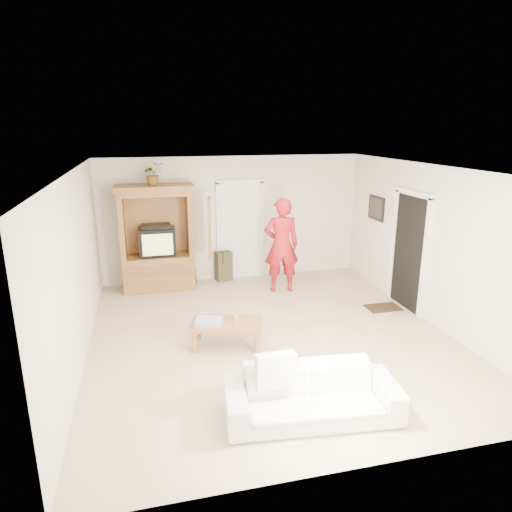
{
  "coord_description": "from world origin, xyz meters",
  "views": [
    {
      "loc": [
        -1.79,
        -6.33,
        3.2
      ],
      "look_at": [
        -0.08,
        0.6,
        1.15
      ],
      "focal_mm": 32.0,
      "sensor_mm": 36.0,
      "label": 1
    }
  ],
  "objects_px": {
    "armoire": "(159,245)",
    "coffee_table": "(227,325)",
    "man": "(281,245)",
    "sofa": "(312,395)"
  },
  "relations": [
    {
      "from": "man",
      "to": "coffee_table",
      "type": "distance_m",
      "value": 2.65
    },
    {
      "from": "man",
      "to": "sofa",
      "type": "relative_size",
      "value": 0.96
    },
    {
      "from": "armoire",
      "to": "coffee_table",
      "type": "xyz_separation_m",
      "value": [
        0.85,
        -2.85,
        -0.57
      ]
    },
    {
      "from": "sofa",
      "to": "coffee_table",
      "type": "relative_size",
      "value": 1.69
    },
    {
      "from": "man",
      "to": "sofa",
      "type": "height_order",
      "value": "man"
    },
    {
      "from": "coffee_table",
      "to": "armoire",
      "type": "bearing_deg",
      "value": 122.01
    },
    {
      "from": "armoire",
      "to": "man",
      "type": "bearing_deg",
      "value": -17.39
    },
    {
      "from": "armoire",
      "to": "coffee_table",
      "type": "relative_size",
      "value": 1.81
    },
    {
      "from": "armoire",
      "to": "sofa",
      "type": "bearing_deg",
      "value": -72.86
    },
    {
      "from": "sofa",
      "to": "coffee_table",
      "type": "height_order",
      "value": "sofa"
    }
  ]
}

